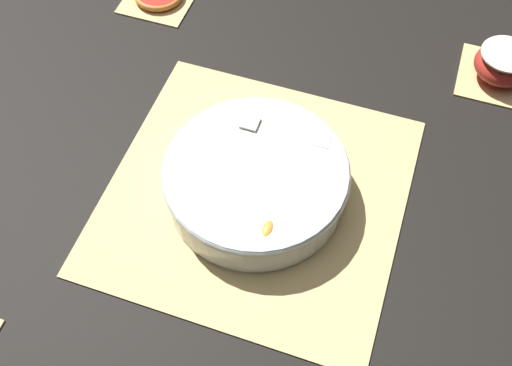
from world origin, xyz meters
name	(u,v)px	position (x,y,z in m)	size (l,w,h in m)	color
ground_plane	(256,195)	(0.00, 0.00, 0.00)	(6.00, 6.00, 0.00)	black
bamboo_mat_center	(256,194)	(0.00, 0.00, 0.00)	(0.41, 0.41, 0.01)	#D6B775
coaster_mat_far_left	(497,76)	(-0.34, 0.30, 0.00)	(0.12, 0.12, 0.01)	#D6B775
fruit_salad_bowl	(256,179)	(0.00, 0.00, 0.04)	(0.26, 0.26, 0.07)	silver
apple_half	(503,64)	(-0.34, 0.30, 0.03)	(0.09, 0.09, 0.05)	#B72D23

